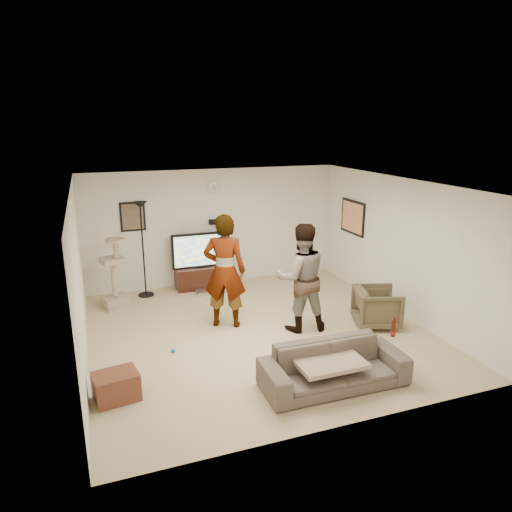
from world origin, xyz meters
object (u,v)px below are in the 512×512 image
object	(u,v)px
tv	(201,250)
side_table	(116,386)
floor_lamp	(143,250)
beer_bottle	(393,328)
tv_stand	(202,277)
person_left	(225,271)
person_right	(301,278)
cat_tree	(113,273)
sofa	(334,366)
armchair	(377,307)

from	to	relation	value
tv	side_table	size ratio (longest dim) A/B	2.28
floor_lamp	beer_bottle	bearing A→B (deg)	-56.61
tv_stand	side_table	size ratio (longest dim) A/B	2.03
tv	person_left	world-z (taller)	person_left
person_right	side_table	world-z (taller)	person_right
tv	cat_tree	distance (m)	1.91
tv	person_right	bearing A→B (deg)	-67.54
beer_bottle	side_table	world-z (taller)	beer_bottle
cat_tree	side_table	size ratio (longest dim) A/B	2.50
person_right	side_table	size ratio (longest dim) A/B	3.39
person_left	sofa	size ratio (longest dim) A/B	1.01
person_right	armchair	bearing A→B (deg)	174.22
cat_tree	side_table	bearing A→B (deg)	-93.56
armchair	side_table	size ratio (longest dim) A/B	1.36
person_left	person_right	xyz separation A→B (m)	(1.16, -0.58, -0.07)
floor_lamp	beer_bottle	distance (m)	5.21
tv	side_table	xyz separation A→B (m)	(-2.03, -3.77, -0.65)
tv_stand	tv	bearing A→B (deg)	0.00
cat_tree	floor_lamp	bearing A→B (deg)	34.12
person_left	sofa	world-z (taller)	person_left
tv_stand	floor_lamp	bearing A→B (deg)	-175.71
person_left	sofa	distance (m)	2.61
tv	floor_lamp	world-z (taller)	floor_lamp
tv_stand	side_table	world-z (taller)	tv_stand
tv	floor_lamp	xyz separation A→B (m)	(-1.21, -0.09, 0.14)
sofa	tv	bearing A→B (deg)	100.44
floor_lamp	person_right	distance (m)	3.43
person_right	armchair	size ratio (longest dim) A/B	2.49
person_left	person_right	size ratio (longest dim) A/B	1.07
tv	beer_bottle	distance (m)	4.73
person_right	sofa	distance (m)	1.94
sofa	armchair	xyz separation A→B (m)	(1.66, 1.46, 0.05)
beer_bottle	side_table	bearing A→B (deg)	169.89
tv_stand	tv	xyz separation A→B (m)	(0.00, 0.00, 0.60)
floor_lamp	tv_stand	bearing A→B (deg)	4.29
tv	armchair	xyz separation A→B (m)	(2.41, -2.97, -0.49)
person_left	tv_stand	bearing A→B (deg)	-68.10
cat_tree	beer_bottle	world-z (taller)	cat_tree
tv	person_left	size ratio (longest dim) A/B	0.63
side_table	floor_lamp	bearing A→B (deg)	77.35
floor_lamp	armchair	xyz separation A→B (m)	(3.61, -2.88, -0.63)
sofa	cat_tree	bearing A→B (deg)	124.18
person_left	tv	bearing A→B (deg)	-68.10
tv_stand	cat_tree	size ratio (longest dim) A/B	0.81
floor_lamp	person_left	size ratio (longest dim) A/B	0.98
armchair	person_left	bearing A→B (deg)	87.86
cat_tree	beer_bottle	size ratio (longest dim) A/B	5.48
side_table	armchair	bearing A→B (deg)	10.30
cat_tree	sofa	size ratio (longest dim) A/B	0.70
armchair	tv_stand	bearing A→B (deg)	57.05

